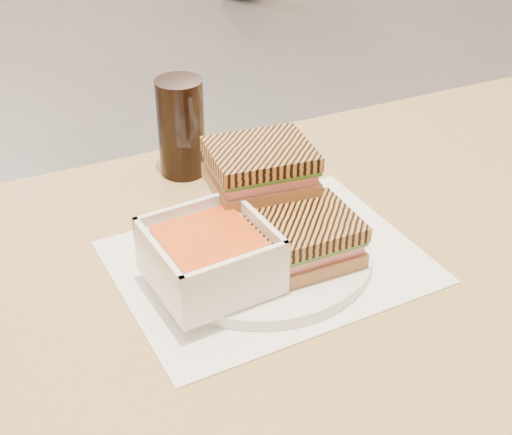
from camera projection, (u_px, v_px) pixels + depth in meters
name	position (u px, v px, depth m)	size (l,w,h in m)	color
main_table	(327.00, 330.00, 0.93)	(1.23, 0.75, 0.75)	#A27E4C
tray_liner	(269.00, 262.00, 0.86)	(0.35, 0.27, 0.00)	white
plate	(259.00, 251.00, 0.86)	(0.27, 0.27, 0.01)	white
soup_bowl	(210.00, 258.00, 0.79)	(0.13, 0.13, 0.07)	white
panini_lower	(303.00, 238.00, 0.82)	(0.12, 0.10, 0.05)	#9E6C45
panini_upper	(261.00, 167.00, 0.86)	(0.13, 0.12, 0.05)	#9E6C45
cola_glass	(181.00, 127.00, 1.00)	(0.07, 0.07, 0.14)	black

